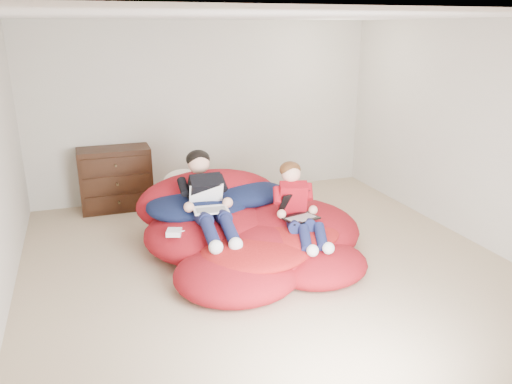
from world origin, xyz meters
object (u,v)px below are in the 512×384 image
(younger_boy, at_px, (298,203))
(laptop_black, at_px, (298,211))
(dresser, at_px, (116,179))
(beanbag_pile, at_px, (248,231))
(older_boy, at_px, (206,195))
(laptop_white, at_px, (209,202))

(younger_boy, height_order, laptop_black, younger_boy)
(dresser, distance_m, laptop_black, 2.86)
(dresser, bearing_deg, beanbag_pile, -57.38)
(dresser, bearing_deg, older_boy, -66.12)
(beanbag_pile, relative_size, older_boy, 1.91)
(older_boy, height_order, younger_boy, older_boy)
(dresser, distance_m, younger_boy, 2.86)
(dresser, relative_size, beanbag_pile, 0.39)
(dresser, height_order, beanbag_pile, dresser)
(dresser, xyz_separation_m, beanbag_pile, (1.25, -1.95, -0.17))
(laptop_white, xyz_separation_m, laptop_black, (0.87, -0.35, -0.08))
(older_boy, height_order, laptop_white, older_boy)
(older_boy, bearing_deg, laptop_white, -90.00)
(older_boy, bearing_deg, laptop_black, -27.36)
(older_boy, xyz_separation_m, younger_boy, (0.87, -0.45, -0.05))
(younger_boy, relative_size, laptop_black, 2.14)
(beanbag_pile, xyz_separation_m, laptop_white, (-0.43, 0.00, 0.38))
(laptop_white, distance_m, laptop_black, 0.94)
(dresser, xyz_separation_m, younger_boy, (1.69, -2.30, 0.22))
(beanbag_pile, height_order, older_boy, older_boy)
(dresser, height_order, laptop_black, dresser)
(beanbag_pile, distance_m, younger_boy, 0.68)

